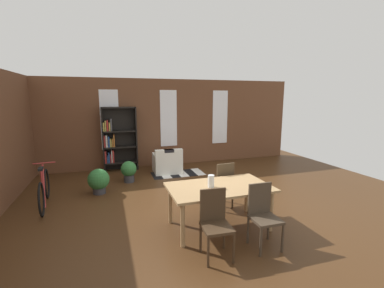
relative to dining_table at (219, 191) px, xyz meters
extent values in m
plane|color=#442914|center=(0.16, 0.99, -0.66)|extent=(10.22, 10.22, 0.00)
cube|color=brown|center=(0.16, 4.52, 0.75)|extent=(8.86, 0.12, 2.81)
cube|color=white|center=(-1.68, 4.45, 0.89)|extent=(0.55, 0.02, 1.83)
cube|color=white|center=(0.16, 4.45, 0.89)|extent=(0.55, 0.02, 1.83)
cube|color=white|center=(1.99, 4.45, 0.89)|extent=(0.55, 0.02, 1.83)
cube|color=#A17E52|center=(0.00, 0.00, 0.06)|extent=(1.74, 1.00, 0.04)
cylinder|color=#A17E52|center=(-0.77, -0.40, -0.31)|extent=(0.07, 0.07, 0.70)
cylinder|color=#A17E52|center=(0.77, -0.40, -0.31)|extent=(0.07, 0.07, 0.70)
cylinder|color=#A17E52|center=(-0.77, 0.40, -0.31)|extent=(0.07, 0.07, 0.70)
cylinder|color=#A17E52|center=(0.77, 0.40, -0.31)|extent=(0.07, 0.07, 0.70)
cylinder|color=silver|center=(-0.16, 0.00, 0.19)|extent=(0.11, 0.11, 0.21)
cylinder|color=silver|center=(0.52, -0.19, 0.10)|extent=(0.04, 0.04, 0.04)
cube|color=#3A2919|center=(-0.39, -0.80, -0.21)|extent=(0.43, 0.43, 0.04)
cube|color=#3A2919|center=(-0.38, -0.61, 0.04)|extent=(0.38, 0.06, 0.50)
cylinder|color=#3A2919|center=(-0.58, -0.97, -0.44)|extent=(0.04, 0.04, 0.43)
cylinder|color=#3A2919|center=(-0.22, -0.99, -0.44)|extent=(0.04, 0.04, 0.43)
cylinder|color=#3A2919|center=(-0.56, -0.61, -0.44)|extent=(0.04, 0.04, 0.43)
cylinder|color=#3A2919|center=(-0.20, -0.63, -0.44)|extent=(0.04, 0.04, 0.43)
cube|color=#443523|center=(0.39, 0.80, -0.21)|extent=(0.43, 0.43, 0.04)
cube|color=#443523|center=(0.41, 0.62, 0.04)|extent=(0.38, 0.06, 0.50)
cylinder|color=#443523|center=(0.56, 0.99, -0.44)|extent=(0.04, 0.04, 0.43)
cylinder|color=#443523|center=(0.20, 0.96, -0.44)|extent=(0.04, 0.04, 0.43)
cylinder|color=#443523|center=(0.58, 0.63, -0.44)|extent=(0.04, 0.04, 0.43)
cylinder|color=#443523|center=(0.23, 0.61, -0.44)|extent=(0.04, 0.04, 0.43)
cube|color=#3F3225|center=(0.39, -0.80, -0.21)|extent=(0.41, 0.41, 0.04)
cube|color=#3F3225|center=(0.39, -0.61, 0.04)|extent=(0.38, 0.04, 0.50)
cylinder|color=#3F3225|center=(0.21, -0.98, -0.44)|extent=(0.04, 0.04, 0.43)
cylinder|color=#3F3225|center=(0.57, -0.98, -0.44)|extent=(0.04, 0.04, 0.43)
cylinder|color=#3F3225|center=(0.21, -0.62, -0.44)|extent=(0.04, 0.04, 0.43)
cylinder|color=#3F3225|center=(0.57, -0.62, -0.44)|extent=(0.04, 0.04, 0.43)
cube|color=black|center=(-1.91, 4.25, 0.32)|extent=(0.04, 0.32, 1.95)
cube|color=black|center=(-0.93, 4.25, 0.32)|extent=(0.04, 0.32, 1.95)
cube|color=black|center=(-1.42, 4.40, 0.32)|extent=(1.02, 0.01, 1.95)
cube|color=black|center=(-1.42, 4.25, -0.41)|extent=(0.98, 0.32, 0.04)
cube|color=#B22D28|center=(-1.86, 4.25, -0.21)|extent=(0.05, 0.26, 0.37)
cube|color=#284C8C|center=(-1.81, 4.25, -0.28)|extent=(0.03, 0.24, 0.22)
cube|color=#284C8C|center=(-1.77, 4.25, -0.24)|extent=(0.04, 0.21, 0.31)
cube|color=#B22D28|center=(-1.72, 4.25, -0.26)|extent=(0.03, 0.18, 0.26)
cube|color=white|center=(-1.68, 4.25, -0.20)|extent=(0.03, 0.22, 0.38)
cube|color=#B22D28|center=(-1.64, 4.25, -0.21)|extent=(0.04, 0.16, 0.37)
cube|color=black|center=(-1.42, 4.25, 0.07)|extent=(0.98, 0.32, 0.04)
cube|color=#B22D28|center=(-1.86, 4.25, 0.27)|extent=(0.05, 0.22, 0.35)
cube|color=white|center=(-1.81, 4.25, 0.27)|extent=(0.04, 0.23, 0.36)
cube|color=#284C8C|center=(-1.75, 4.25, 0.25)|extent=(0.05, 0.22, 0.31)
cube|color=gold|center=(-1.69, 4.25, 0.21)|extent=(0.05, 0.19, 0.25)
cube|color=orange|center=(-1.64, 4.25, 0.22)|extent=(0.03, 0.27, 0.25)
cube|color=orange|center=(-1.59, 4.25, 0.28)|extent=(0.03, 0.21, 0.38)
cube|color=black|center=(-1.42, 4.25, 0.56)|extent=(0.98, 0.32, 0.04)
cube|color=gold|center=(-1.87, 4.25, 0.70)|extent=(0.04, 0.27, 0.25)
cube|color=gold|center=(-1.81, 4.25, 0.73)|extent=(0.03, 0.27, 0.31)
cube|color=#B22D28|center=(-1.76, 4.25, 0.74)|extent=(0.05, 0.23, 0.32)
cube|color=gold|center=(-1.70, 4.25, 0.70)|extent=(0.04, 0.22, 0.25)
cube|color=#4C4C51|center=(-1.65, 4.25, 0.76)|extent=(0.05, 0.20, 0.36)
cube|color=black|center=(-1.42, 4.25, 1.27)|extent=(0.98, 0.32, 0.04)
cube|color=white|center=(-0.11, 3.61, -0.46)|extent=(0.82, 0.82, 0.40)
cube|color=white|center=(-0.12, 3.29, -0.08)|extent=(0.80, 0.18, 0.35)
cube|color=white|center=(0.23, 3.60, -0.18)|extent=(0.14, 0.72, 0.15)
cube|color=white|center=(-0.45, 3.62, -0.18)|extent=(0.14, 0.72, 0.15)
cube|color=black|center=(-0.12, 3.29, 0.05)|extent=(0.28, 0.18, 0.08)
torus|color=black|center=(-3.02, 1.47, -0.34)|extent=(0.11, 0.67, 0.67)
torus|color=black|center=(-3.13, 2.48, -0.34)|extent=(0.11, 0.67, 0.67)
cylinder|color=#B23333|center=(-3.08, 1.97, -0.24)|extent=(0.07, 0.32, 0.88)
cylinder|color=#B23333|center=(-3.06, 1.79, -0.06)|extent=(0.04, 0.04, 0.45)
cube|color=black|center=(-3.06, 1.79, 0.18)|extent=(0.10, 0.21, 0.05)
cylinder|color=#B23333|center=(-3.12, 2.38, 0.16)|extent=(0.44, 0.07, 0.02)
cylinder|color=#333338|center=(-2.02, 2.33, -0.58)|extent=(0.29, 0.29, 0.15)
sphere|color=#2D6B33|center=(-2.02, 2.33, -0.31)|extent=(0.49, 0.49, 0.49)
cylinder|color=#333338|center=(-1.28, 2.98, -0.56)|extent=(0.27, 0.27, 0.20)
sphere|color=#2D6B33|center=(-1.28, 2.98, -0.30)|extent=(0.41, 0.41, 0.41)
cube|color=black|center=(-0.49, 3.30, -0.65)|extent=(0.25, 0.75, 0.01)
cube|color=white|center=(-0.23, 3.30, -0.65)|extent=(0.25, 0.75, 0.01)
cube|color=black|center=(0.02, 3.30, -0.65)|extent=(0.25, 0.75, 0.01)
cube|color=white|center=(0.27, 3.30, -0.65)|extent=(0.25, 0.75, 0.01)
cube|color=black|center=(0.53, 3.30, -0.65)|extent=(0.25, 0.75, 0.01)
cube|color=white|center=(0.78, 3.30, -0.65)|extent=(0.25, 0.75, 0.01)
camera|label=1|loc=(-1.75, -3.84, 1.56)|focal=24.22mm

